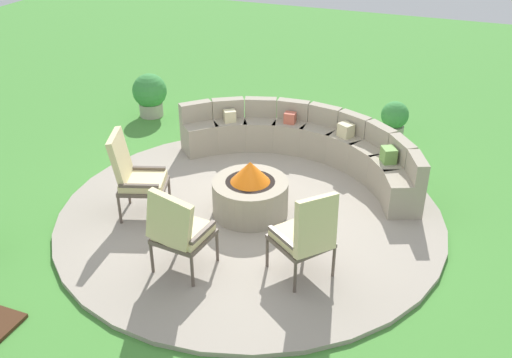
{
  "coord_description": "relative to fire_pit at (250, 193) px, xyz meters",
  "views": [
    {
      "loc": [
        2.42,
        -5.94,
        4.11
      ],
      "look_at": [
        0.0,
        0.2,
        0.45
      ],
      "focal_mm": 40.66,
      "sensor_mm": 36.0,
      "label": 1
    }
  ],
  "objects": [
    {
      "name": "potted_plant_1",
      "position": [
        -2.95,
        2.49,
        0.07
      ],
      "size": [
        0.61,
        0.61,
        0.78
      ],
      "color": "#A89E8E",
      "rests_on": "ground_plane"
    },
    {
      "name": "fire_pit",
      "position": [
        0.0,
        0.0,
        0.0
      ],
      "size": [
        0.98,
        0.98,
        0.74
      ],
      "color": "#9E937F",
      "rests_on": "patio_circle"
    },
    {
      "name": "ground_plane",
      "position": [
        0.0,
        0.0,
        -0.35
      ],
      "size": [
        24.0,
        24.0,
        0.0
      ],
      "primitive_type": "plane",
      "color": "#478C38"
    },
    {
      "name": "lounge_chair_front_right",
      "position": [
        -0.26,
        -1.42,
        0.26
      ],
      "size": [
        0.65,
        0.62,
        1.08
      ],
      "rotation": [
        0.0,
        0.0,
        6.18
      ],
      "color": "brown",
      "rests_on": "patio_circle"
    },
    {
      "name": "lounge_chair_front_left",
      "position": [
        -1.34,
        -0.55,
        0.28
      ],
      "size": [
        0.75,
        0.7,
        1.14
      ],
      "rotation": [
        0.0,
        0.0,
        5.05
      ],
      "color": "brown",
      "rests_on": "patio_circle"
    },
    {
      "name": "lounge_chair_back_left",
      "position": [
        1.05,
        -0.99,
        0.26
      ],
      "size": [
        0.79,
        0.81,
        1.08
      ],
      "rotation": [
        0.0,
        0.0,
        7.22
      ],
      "color": "brown",
      "rests_on": "patio_circle"
    },
    {
      "name": "patio_circle",
      "position": [
        0.0,
        0.0,
        -0.32
      ],
      "size": [
        4.99,
        4.99,
        0.06
      ],
      "primitive_type": "cylinder",
      "color": "#9E9384",
      "rests_on": "ground_plane"
    },
    {
      "name": "potted_plant_0",
      "position": [
        1.31,
        3.13,
        0.0
      ],
      "size": [
        0.45,
        0.45,
        0.64
      ],
      "color": "#A89E8E",
      "rests_on": "ground_plane"
    },
    {
      "name": "curved_stone_bench",
      "position": [
        0.3,
        1.59,
        0.02
      ],
      "size": [
        3.86,
        1.75,
        0.77
      ],
      "color": "#9E937F",
      "rests_on": "patio_circle"
    }
  ]
}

